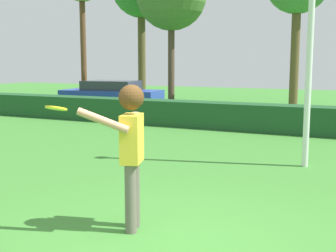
{
  "coord_description": "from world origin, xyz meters",
  "views": [
    {
      "loc": [
        2.06,
        -4.14,
        2.03
      ],
      "look_at": [
        -0.57,
        1.36,
        1.15
      ],
      "focal_mm": 47.45,
      "sensor_mm": 36.0,
      "label": 1
    }
  ],
  "objects_px": {
    "frisbee": "(56,108)",
    "lamppost": "(312,5)",
    "person": "(131,141)",
    "parked_car_blue": "(112,94)"
  },
  "relations": [
    {
      "from": "frisbee",
      "to": "lamppost",
      "type": "distance_m",
      "value": 5.39
    },
    {
      "from": "person",
      "to": "lamppost",
      "type": "height_order",
      "value": "lamppost"
    },
    {
      "from": "lamppost",
      "to": "parked_car_blue",
      "type": "height_order",
      "value": "lamppost"
    },
    {
      "from": "lamppost",
      "to": "frisbee",
      "type": "bearing_deg",
      "value": -116.25
    },
    {
      "from": "frisbee",
      "to": "lamppost",
      "type": "relative_size",
      "value": 0.05
    },
    {
      "from": "lamppost",
      "to": "person",
      "type": "bearing_deg",
      "value": -107.86
    },
    {
      "from": "person",
      "to": "parked_car_blue",
      "type": "relative_size",
      "value": 0.4
    },
    {
      "from": "lamppost",
      "to": "parked_car_blue",
      "type": "xyz_separation_m",
      "value": [
        -9.08,
        7.18,
        -2.41
      ]
    },
    {
      "from": "person",
      "to": "frisbee",
      "type": "bearing_deg",
      "value": -162.49
    },
    {
      "from": "parked_car_blue",
      "to": "lamppost",
      "type": "bearing_deg",
      "value": -38.34
    }
  ]
}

